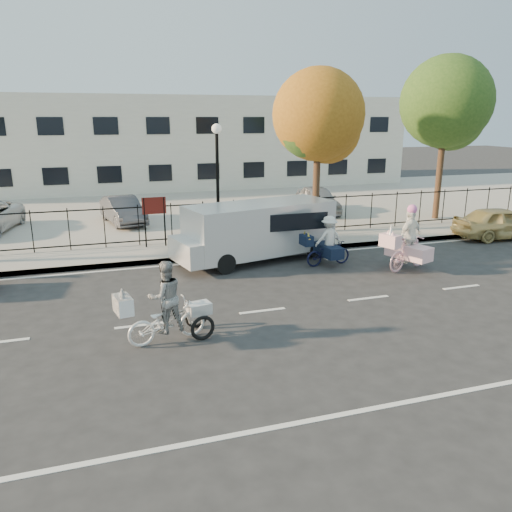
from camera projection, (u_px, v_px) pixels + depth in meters
name	position (u px, v px, depth m)	size (l,w,h in m)	color
ground	(263.00, 311.00, 12.53)	(120.00, 120.00, 0.00)	#333334
road_markings	(263.00, 311.00, 12.53)	(60.00, 9.52, 0.01)	silver
curb	(217.00, 256.00, 17.15)	(60.00, 0.10, 0.15)	#A8A399
sidewalk	(210.00, 249.00, 18.12)	(60.00, 2.20, 0.15)	#A8A399
parking_lot	(174.00, 208.00, 26.29)	(60.00, 15.60, 0.15)	#A8A399
iron_fence	(203.00, 221.00, 18.90)	(58.00, 0.06, 1.50)	black
building	(150.00, 142.00, 34.68)	(34.00, 10.00, 6.00)	silver
lamppost	(217.00, 162.00, 18.09)	(0.36, 0.36, 4.33)	black
street_sign	(154.00, 212.00, 17.86)	(0.85, 0.06, 1.80)	black
zebra_trike	(167.00, 311.00, 10.69)	(2.12, 1.09, 1.81)	white
unicorn_bike	(408.00, 246.00, 15.71)	(2.13, 1.54, 2.10)	#FCBFCF
bull_bike	(328.00, 246.00, 16.25)	(1.78, 1.22, 1.64)	black
white_van	(257.00, 229.00, 16.75)	(5.80, 2.94, 1.94)	silver
gold_sedan	(502.00, 223.00, 19.83)	(1.52, 3.77, 1.28)	tan
lot_car_c	(123.00, 210.00, 21.98)	(1.25, 3.58, 1.18)	#47474E
lot_car_d	(318.00, 199.00, 24.47)	(1.52, 3.79, 1.29)	#939499
tree_mid	(321.00, 119.00, 19.45)	(3.61, 3.59, 6.59)	#442D1D
tree_east	(448.00, 107.00, 22.02)	(4.01, 4.01, 7.35)	#442D1D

